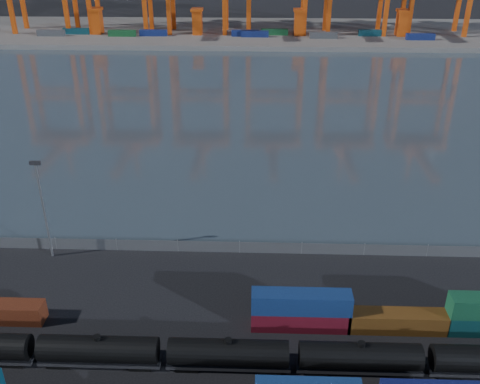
{
  "coord_description": "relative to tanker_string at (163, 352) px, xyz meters",
  "views": [
    {
      "loc": [
        2.64,
        -44.53,
        48.27
      ],
      "look_at": [
        0.0,
        30.0,
        10.0
      ],
      "focal_mm": 40.0,
      "sensor_mm": 36.0,
      "label": 1
    }
  ],
  "objects": [
    {
      "name": "harbor_water",
      "position": [
        8.18,
        102.06,
        -2.27
      ],
      "size": [
        700.0,
        700.0,
        0.0
      ],
      "primitive_type": "plane",
      "color": "#313E47",
      "rests_on": "ground"
    },
    {
      "name": "far_quay",
      "position": [
        8.18,
        207.06,
        -1.28
      ],
      "size": [
        700.0,
        70.0,
        2.0
      ],
      "primitive_type": "cube",
      "color": "#514F4C",
      "rests_on": "ground"
    },
    {
      "name": "container_row_north",
      "position": [
        13.31,
        7.58,
        -0.26
      ],
      "size": [
        142.26,
        2.63,
        5.6
      ],
      "color": "navy",
      "rests_on": "ground"
    },
    {
      "name": "tanker_string",
      "position": [
        0.0,
        0.0,
        0.0
      ],
      "size": [
        123.29,
        3.18,
        4.55
      ],
      "color": "black",
      "rests_on": "ground"
    },
    {
      "name": "waterfront_fence",
      "position": [
        8.18,
        25.06,
        -1.28
      ],
      "size": [
        160.12,
        0.12,
        2.2
      ],
      "color": "#595B5E",
      "rests_on": "ground"
    },
    {
      "name": "yard_light_mast",
      "position": [
        -21.82,
        23.06,
        7.02
      ],
      "size": [
        1.6,
        0.4,
        16.6
      ],
      "color": "slate",
      "rests_on": "ground"
    },
    {
      "name": "quay_containers",
      "position": [
        -2.82,
        192.52,
        1.02
      ],
      "size": [
        172.58,
        10.99,
        2.6
      ],
      "color": "navy",
      "rests_on": "far_quay"
    },
    {
      "name": "straddle_carriers",
      "position": [
        5.68,
        197.06,
        5.54
      ],
      "size": [
        140.0,
        7.0,
        11.1
      ],
      "color": "#CC460E",
      "rests_on": "far_quay"
    }
  ]
}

